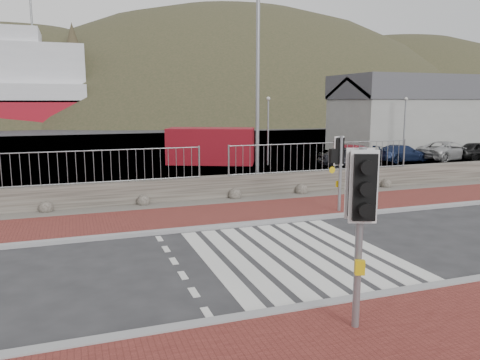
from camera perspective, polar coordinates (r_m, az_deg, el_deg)
name	(u,v)px	position (r m, az deg, el deg)	size (l,w,h in m)	color
ground	(294,254)	(12.10, 6.66, -8.97)	(220.00, 220.00, 0.00)	#28282B
sidewalk_near	(438,350)	(8.27, 23.01, -18.53)	(40.00, 4.00, 0.08)	maroon
sidewalk_far	(236,213)	(16.08, -0.44, -4.08)	(40.00, 3.00, 0.08)	maroon
kerb_near	(363,299)	(9.66, 14.77, -13.81)	(40.00, 0.25, 0.12)	gray
kerb_far	(252,224)	(14.71, 1.48, -5.34)	(40.00, 0.25, 0.12)	gray
zebra_crossing	(294,254)	(12.09, 6.66, -8.95)	(4.62, 5.60, 0.01)	silver
gravel_strip	(219,202)	(17.94, -2.54, -2.69)	(40.00, 1.50, 0.06)	#59544C
stone_wall	(213,188)	(18.61, -3.28, -0.94)	(40.00, 0.60, 0.90)	#444038
railing	(214,154)	(18.26, -3.19, 3.21)	(18.07, 0.07, 1.22)	gray
quay	(141,150)	(38.70, -11.92, 3.65)	(120.00, 40.00, 0.50)	#4C4C4F
water	(109,127)	(73.44, -15.67, 6.20)	(220.00, 50.00, 0.05)	#3F4C54
harbor_building	(413,113)	(39.27, 20.37, 7.64)	(12.20, 6.20, 5.80)	#9E9E99
hills_backdrop	(138,229)	(102.47, -12.33, -5.90)	(254.00, 90.00, 100.00)	#2E321E
traffic_signal_near	(361,201)	(7.79, 14.49, -2.49)	(0.51, 0.40, 3.11)	gray
traffic_signal_far	(340,158)	(16.31, 12.08, 2.69)	(0.64, 0.25, 2.68)	gray
streetlight	(261,71)	(19.89, 2.57, 13.08)	(1.90, 0.49, 8.99)	gray
shipping_container	(211,146)	(29.22, -3.57, 4.17)	(5.30, 2.21, 2.21)	maroon
car_a	(348,156)	(28.58, 13.06, 2.81)	(1.42, 3.54, 1.20)	black
car_b	(356,154)	(30.34, 13.96, 3.10)	(1.22, 3.50, 1.15)	#560C14
car_c	(402,153)	(31.98, 19.15, 3.12)	(1.53, 3.76, 1.09)	#152143
car_d	(448,151)	(33.94, 24.00, 3.29)	(2.05, 4.44, 1.23)	#A6A6A6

